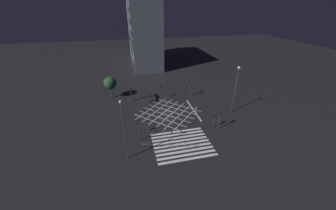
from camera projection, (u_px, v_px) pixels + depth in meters
name	position (u px, v px, depth m)	size (l,w,h in m)	color
ground_plane	(168.00, 113.00, 41.00)	(200.00, 200.00, 0.00)	black
road_markings	(178.00, 131.00, 35.10)	(14.62, 21.75, 0.01)	silver
office_building	(143.00, 31.00, 70.63)	(10.06, 28.21, 24.02)	#4C515B
traffic_light_nw_main	(131.00, 91.00, 44.95)	(0.39, 0.36, 3.60)	#424244
traffic_light_ne_main	(189.00, 84.00, 47.23)	(0.39, 0.36, 4.53)	#424244
traffic_light_se_main	(220.00, 115.00, 34.24)	(0.39, 0.36, 4.47)	#424244
traffic_light_se_cross	(214.00, 118.00, 35.02)	(0.36, 0.39, 3.24)	#424244
traffic_light_ne_cross	(192.00, 88.00, 47.37)	(0.36, 0.39, 3.34)	#424244
traffic_light_median_north	(160.00, 90.00, 45.43)	(0.36, 0.39, 3.77)	#424244
traffic_light_nw_cross	(131.00, 92.00, 44.82)	(0.36, 0.39, 3.42)	#424244
traffic_light_sw_cross	(138.00, 126.00, 32.60)	(0.36, 2.11, 3.26)	#424244
street_lamp_east	(124.00, 125.00, 26.05)	(0.41, 0.41, 10.06)	#424244
street_lamp_west	(237.00, 80.00, 37.92)	(0.58, 0.58, 10.31)	#424244
street_tree_near	(110.00, 83.00, 45.81)	(3.02, 3.02, 5.51)	brown
waiting_car	(151.00, 96.00, 47.09)	(1.70, 4.22, 1.23)	black
pedestrian_railing	(168.00, 144.00, 30.83)	(8.31, 1.97, 1.05)	gray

